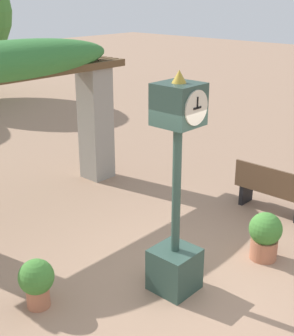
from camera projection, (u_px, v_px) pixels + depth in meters
name	position (u px, v px, depth m)	size (l,w,h in m)	color
ground_plane	(192.00, 286.00, 6.42)	(60.00, 60.00, 0.00)	#9E7A60
pedestal_clock	(176.00, 203.00, 5.93)	(0.56, 0.56, 2.95)	#2D473D
pergola	(13.00, 86.00, 8.13)	(4.90, 1.14, 3.02)	gray
potted_plant_near_left	(37.00, 281.00, 5.89)	(0.46, 0.46, 0.66)	#B26B4C
potted_plant_near_right	(265.00, 235.00, 6.96)	(0.49, 0.49, 0.75)	#B26B4C
park_bench	(272.00, 190.00, 8.43)	(0.42, 1.39, 0.89)	brown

